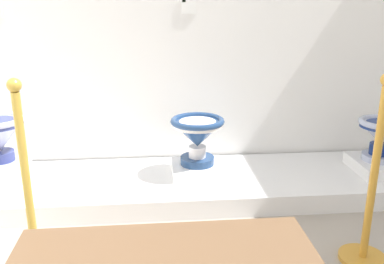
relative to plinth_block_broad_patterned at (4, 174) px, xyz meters
The scene contains 9 objects.
display_platform 1.31m from the plinth_block_broad_patterned, ahead, with size 3.96×0.77×0.13m, color white.
plinth_block_broad_patterned is the anchor object (origin of this frame).
plinth_block_tall_cobalt 1.33m from the plinth_block_broad_patterned, ahead, with size 0.35×0.32×0.08m, color white.
antique_toilet_tall_cobalt 1.35m from the plinth_block_broad_patterned, ahead, with size 0.37×0.37×0.33m.
plinth_block_squat_floral 2.62m from the plinth_block_broad_patterned, ahead, with size 0.33×0.39×0.09m, color white.
antique_toilet_squat_floral 2.63m from the plinth_block_broad_patterned, ahead, with size 0.32×0.32×0.30m.
info_placard_second 1.74m from the plinth_block_broad_patterned, 15.27° to the left, with size 0.11×0.01×0.12m.
stanchion_post_near_left 1.01m from the plinth_block_broad_patterned, 64.35° to the right, with size 0.25×0.25×1.00m.
stanchion_post_near_right 2.31m from the plinth_block_broad_patterned, 23.81° to the right, with size 0.25×0.25×0.99m.
Camera 1 is at (1.90, 0.03, 1.32)m, focal length 39.60 mm.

